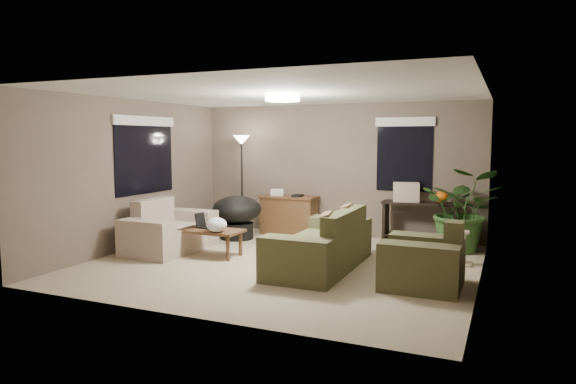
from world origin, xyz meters
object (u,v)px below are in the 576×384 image
at_px(floor_lamp, 242,152).
at_px(coffee_table, 211,233).
at_px(houseplant, 463,219).
at_px(cat_scratching_post, 461,250).
at_px(armchair, 424,263).
at_px(loveseat, 169,233).
at_px(console_table, 420,220).
at_px(desk, 289,215).
at_px(papasan_chair, 237,214).
at_px(main_sofa, 323,248).

bearing_deg(floor_lamp, coffee_table, -75.70).
distance_m(houseplant, cat_scratching_post, 1.00).
height_order(armchair, coffee_table, armchair).
bearing_deg(houseplant, floor_lamp, 179.47).
relative_size(loveseat, console_table, 1.23).
distance_m(desk, cat_scratching_post, 3.47).
height_order(console_table, houseplant, houseplant).
xyz_separation_m(papasan_chair, floor_lamp, (-0.20, 0.57, 1.13)).
xyz_separation_m(console_table, floor_lamp, (-3.39, -0.25, 1.16)).
height_order(papasan_chair, houseplant, houseplant).
bearing_deg(loveseat, main_sofa, -1.68).
relative_size(loveseat, cat_scratching_post, 3.20).
distance_m(main_sofa, console_table, 2.44).
distance_m(console_table, cat_scratching_post, 1.48).
distance_m(console_table, houseplant, 0.79).
bearing_deg(coffee_table, main_sofa, -0.81).
height_order(main_sofa, console_table, main_sofa).
height_order(main_sofa, floor_lamp, floor_lamp).
bearing_deg(console_table, floor_lamp, -175.86).
bearing_deg(papasan_chair, floor_lamp, 109.28).
xyz_separation_m(houseplant, cat_scratching_post, (0.06, -0.94, -0.33)).
height_order(coffee_table, desk, desk).
bearing_deg(console_table, cat_scratching_post, -57.17).
height_order(main_sofa, coffee_table, main_sofa).
height_order(main_sofa, armchair, same).
bearing_deg(houseplant, loveseat, -157.46).
height_order(coffee_table, cat_scratching_post, cat_scratching_post).
bearing_deg(main_sofa, armchair, -14.37).
bearing_deg(armchair, coffee_table, 173.16).
distance_m(coffee_table, floor_lamp, 2.36).
relative_size(armchair, floor_lamp, 0.52).
relative_size(main_sofa, loveseat, 1.38).
bearing_deg(papasan_chair, houseplant, 7.73).
relative_size(main_sofa, floor_lamp, 1.15).
bearing_deg(houseplant, armchair, -96.56).
bearing_deg(houseplant, coffee_table, -152.20).
bearing_deg(houseplant, papasan_chair, -172.27).
height_order(houseplant, cat_scratching_post, houseplant).
distance_m(main_sofa, papasan_chair, 2.61).
bearing_deg(houseplant, main_sofa, -131.85).
bearing_deg(coffee_table, floor_lamp, 104.30).
bearing_deg(papasan_chair, console_table, 14.36).
bearing_deg(main_sofa, papasan_chair, 147.27).
bearing_deg(armchair, cat_scratching_post, 76.77).
bearing_deg(loveseat, armchair, -6.19).
bearing_deg(houseplant, console_table, 158.88).
relative_size(desk, papasan_chair, 1.15).
distance_m(armchair, console_table, 2.64).
bearing_deg(desk, armchair, -41.00).
bearing_deg(floor_lamp, loveseat, -100.54).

